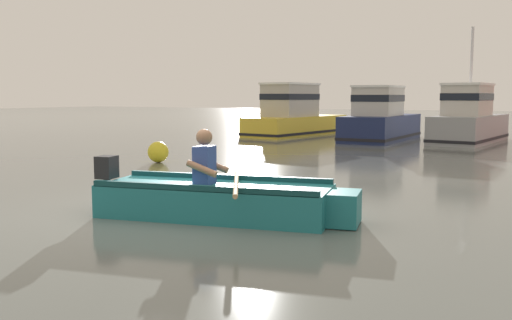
{
  "coord_description": "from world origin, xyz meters",
  "views": [
    {
      "loc": [
        4.96,
        -6.41,
        1.63
      ],
      "look_at": [
        0.46,
        1.91,
        0.55
      ],
      "focal_mm": 39.49,
      "sensor_mm": 36.0,
      "label": 1
    }
  ],
  "objects_px": {
    "moored_boat_grey": "(469,121)",
    "mooring_buoy": "(158,152)",
    "moored_boat_yellow": "(294,116)",
    "moored_boat_navy": "(380,120)",
    "rowboat_with_person": "(220,199)"
  },
  "relations": [
    {
      "from": "moored_boat_grey",
      "to": "mooring_buoy",
      "type": "xyz_separation_m",
      "value": [
        -5.85,
        -9.91,
        -0.52
      ]
    },
    {
      "from": "moored_boat_yellow",
      "to": "moored_boat_grey",
      "type": "distance_m",
      "value": 7.03
    },
    {
      "from": "moored_boat_navy",
      "to": "moored_boat_grey",
      "type": "xyz_separation_m",
      "value": [
        3.01,
        0.49,
        0.03
      ]
    },
    {
      "from": "moored_boat_yellow",
      "to": "moored_boat_navy",
      "type": "relative_size",
      "value": 1.19
    },
    {
      "from": "mooring_buoy",
      "to": "rowboat_with_person",
      "type": "bearing_deg",
      "value": -44.56
    },
    {
      "from": "rowboat_with_person",
      "to": "moored_boat_grey",
      "type": "xyz_separation_m",
      "value": [
        1.16,
        14.54,
        0.52
      ]
    },
    {
      "from": "rowboat_with_person",
      "to": "moored_boat_navy",
      "type": "xyz_separation_m",
      "value": [
        -1.85,
        14.04,
        0.5
      ]
    },
    {
      "from": "rowboat_with_person",
      "to": "moored_boat_yellow",
      "type": "relative_size",
      "value": 0.65
    },
    {
      "from": "rowboat_with_person",
      "to": "mooring_buoy",
      "type": "height_order",
      "value": "rowboat_with_person"
    },
    {
      "from": "moored_boat_yellow",
      "to": "moored_boat_grey",
      "type": "bearing_deg",
      "value": -5.01
    },
    {
      "from": "rowboat_with_person",
      "to": "mooring_buoy",
      "type": "relative_size",
      "value": 7.18
    },
    {
      "from": "moored_boat_grey",
      "to": "rowboat_with_person",
      "type": "bearing_deg",
      "value": -94.55
    },
    {
      "from": "rowboat_with_person",
      "to": "moored_boat_navy",
      "type": "relative_size",
      "value": 0.77
    },
    {
      "from": "moored_boat_grey",
      "to": "moored_boat_navy",
      "type": "bearing_deg",
      "value": -170.66
    },
    {
      "from": "moored_boat_yellow",
      "to": "mooring_buoy",
      "type": "height_order",
      "value": "moored_boat_yellow"
    }
  ]
}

